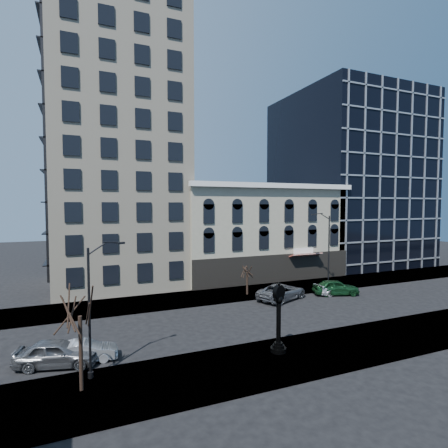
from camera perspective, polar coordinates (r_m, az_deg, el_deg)
name	(u,v)px	position (r m, az deg, el deg)	size (l,w,h in m)	color
ground	(220,322)	(30.28, -0.60, -15.77)	(160.00, 160.00, 0.00)	black
sidewalk_far	(192,298)	(37.48, -5.30, -11.96)	(160.00, 6.00, 0.12)	gray
sidewalk_near	(269,361)	(23.56, 7.28, -21.34)	(160.00, 6.00, 0.12)	gray
cream_tower	(117,128)	(46.65, -17.05, 14.76)	(15.90, 15.40, 42.50)	beige
victorian_row	(258,233)	(48.31, 5.52, -1.41)	(22.60, 11.19, 12.50)	#A6A189
glass_office	(347,181)	(64.02, 19.44, 6.70)	(20.00, 20.15, 28.00)	black
street_clock	(279,321)	(24.06, 8.90, -15.31)	(1.05, 1.05, 4.64)	black
street_lamp_near	(99,273)	(21.02, -19.78, -7.56)	(1.94, 0.84, 7.76)	black
street_lamp_far	(324,230)	(42.68, 15.98, -0.97)	(2.24, 0.91, 8.91)	black
bare_tree_near	(80,300)	(19.88, -22.51, -11.36)	(3.70, 3.70, 6.35)	black
bare_tree_far	(247,268)	(38.11, 3.82, -7.14)	(2.25, 2.25, 3.86)	black
car_near_a	(57,353)	(24.78, -25.59, -18.46)	(1.93, 4.80, 1.64)	#595B60
car_near_b	(85,351)	(24.83, -21.78, -18.74)	(1.38, 3.97, 1.31)	#A5A8AD
car_far_a	(282,292)	(37.29, 9.41, -10.85)	(2.74, 5.95, 1.65)	#595B60
car_far_b	(334,288)	(40.80, 17.58, -10.00)	(1.80, 4.43, 1.28)	silver
car_far_c	(336,287)	(40.53, 17.78, -9.82)	(1.97, 4.90, 1.67)	#143F1E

